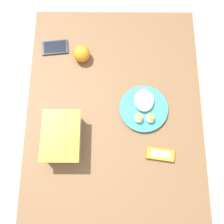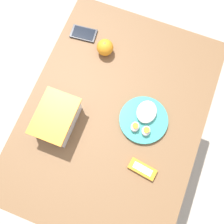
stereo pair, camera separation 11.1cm
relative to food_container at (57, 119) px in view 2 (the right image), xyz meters
The scene contains 7 objects.
ground_plane 0.85m from the food_container, 61.24° to the right, with size 10.00×10.00×0.00m, color #B2A899.
table 0.28m from the food_container, 61.24° to the right, with size 1.04×0.77×0.77m.
food_container is the anchor object (origin of this frame).
orange_fruit 0.39m from the food_container, ahead, with size 0.08×0.08×0.08m.
rice_plate 0.37m from the food_container, 67.31° to the right, with size 0.21×0.21×0.05m.
candy_bar 0.41m from the food_container, 98.50° to the right, with size 0.06×0.12×0.02m.
cell_phone 0.44m from the food_container, ahead, with size 0.08×0.13×0.01m.
Camera 2 is at (-0.29, -0.10, 1.87)m, focal length 42.00 mm.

